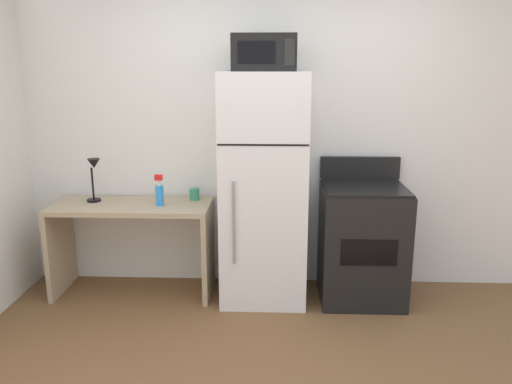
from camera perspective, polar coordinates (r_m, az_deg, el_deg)
name	(u,v)px	position (r m, az deg, el deg)	size (l,w,h in m)	color
wall_back_white	(287,130)	(4.20, 3.48, 6.93)	(5.00, 0.10, 2.60)	white
desk	(133,230)	(4.21, -13.72, -4.18)	(1.26, 0.52, 0.75)	tan
desk_lamp	(94,173)	(4.23, -17.79, 2.09)	(0.14, 0.12, 0.35)	black
spray_bottle	(160,193)	(4.03, -10.80, -0.13)	(0.06, 0.06, 0.25)	#2D8CEA
coffee_mug	(195,194)	(4.16, -6.93, -0.25)	(0.08, 0.08, 0.10)	#338C66
refrigerator	(264,189)	(3.91, 0.89, 0.30)	(0.65, 0.62, 1.78)	white
microwave	(264,53)	(3.78, 0.94, 15.39)	(0.46, 0.35, 0.26)	black
oven_range	(362,242)	(4.09, 11.84, -5.56)	(0.64, 0.61, 1.10)	black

